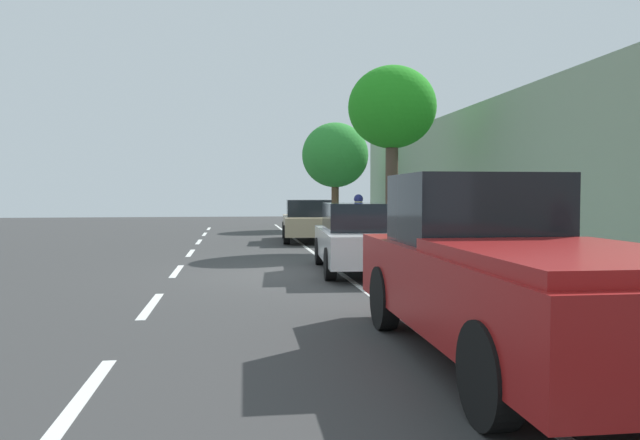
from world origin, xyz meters
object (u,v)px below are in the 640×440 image
Objects in this scene: parked_sedan_white_mid at (361,238)px; street_tree_near_cyclist at (392,109)px; bicycle_at_curb at (349,240)px; street_tree_mid_block at (335,155)px; parked_pickup_red_second at (505,273)px; cyclist_with_backpack at (359,218)px; parked_sedan_tan_far at (308,221)px.

parked_sedan_white_mid is 7.05m from street_tree_near_cyclist.
street_tree_mid_block is at bearing 82.26° from bicycle_at_curb.
bicycle_at_curb is at bearing 82.88° from parked_sedan_white_mid.
parked_pickup_red_second is 3.10× the size of cyclist_with_backpack.
parked_pickup_red_second is at bearing -92.70° from bicycle_at_curb.
parked_pickup_red_second reaches higher than bicycle_at_curb.
parked_pickup_red_second is 7.24m from parked_sedan_white_mid.
cyclist_with_backpack is (0.22, -0.46, 0.67)m from bicycle_at_curb.
parked_pickup_red_second is 13.50m from street_tree_near_cyclist.
cyclist_with_backpack is 4.17m from street_tree_near_cyclist.
parked_sedan_white_mid is 2.68× the size of bicycle_at_curb.
parked_sedan_white_mid is 2.62× the size of cyclist_with_backpack.
bicycle_at_curb is at bearing -138.18° from street_tree_near_cyclist.
parked_pickup_red_second is at bearing -99.81° from street_tree_near_cyclist.
bicycle_at_curb is at bearing 87.30° from parked_pickup_red_second.
bicycle_at_curb is 4.63m from street_tree_near_cyclist.
street_tree_near_cyclist is (2.22, 12.84, 3.52)m from parked_pickup_red_second.
street_tree_near_cyclist is at bearing 68.59° from parked_sedan_white_mid.
bicycle_at_curb is (0.51, 4.09, -0.37)m from parked_sedan_white_mid.
parked_sedan_tan_far is at bearing 99.27° from cyclist_with_backpack.
bicycle_at_curb is 12.93m from street_tree_mid_block.
parked_sedan_white_mid is at bearing -111.41° from street_tree_near_cyclist.
street_tree_mid_block is (2.31, 7.68, 2.90)m from parked_sedan_tan_far.
parked_sedan_tan_far is at bearing 97.54° from bicycle_at_curb.
parked_sedan_tan_far is 0.88× the size of street_tree_mid_block.
cyclist_with_backpack reaches higher than bicycle_at_curb.
parked_sedan_white_mid is 0.80× the size of street_tree_near_cyclist.
street_tree_near_cyclist is at bearing 41.82° from bicycle_at_curb.
cyclist_with_backpack reaches higher than parked_sedan_tan_far.
street_tree_near_cyclist reaches higher than street_tree_mid_block.
cyclist_with_backpack is 0.33× the size of street_tree_mid_block.
cyclist_with_backpack is at bearing 78.60° from parked_sedan_white_mid.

